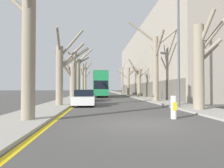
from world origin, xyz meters
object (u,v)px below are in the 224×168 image
Objects in this scene: street_tree_left_2 at (72,79)px; street_tree_left_3 at (78,74)px; street_tree_left_4 at (82,77)px; parked_car_1 at (88,96)px; street_tree_left_1 at (62,70)px; street_tree_right_3 at (129,79)px; street_tree_right_4 at (122,80)px; traffic_bollard at (174,107)px; street_tree_right_1 at (155,64)px; lamp_post at (177,43)px; parked_car_0 at (84,98)px; street_tree_right_2 at (139,80)px; double_decker_bus at (100,83)px; street_tree_right_0 at (200,63)px; street_tree_left_5 at (85,79)px; street_tree_left_0 at (27,30)px.

street_tree_left_3 is (-0.01, 8.14, 1.14)m from street_tree_left_2.
street_tree_left_4 reaches higher than parked_car_1.
street_tree_right_3 reaches higher than street_tree_left_1.
street_tree_left_1 is 26.37m from street_tree_right_3.
street_tree_left_2 is 26.60m from street_tree_right_4.
parked_car_1 is 4.00× the size of traffic_bollard.
street_tree_right_1 is at bearing -65.51° from street_tree_left_4.
lamp_post is at bearing -14.82° from street_tree_left_1.
street_tree_left_4 is at bearing 90.05° from street_tree_left_2.
street_tree_right_1 is 2.09× the size of parked_car_0.
street_tree_right_4 is (-0.17, 8.96, 0.33)m from street_tree_right_3.
parked_car_0 is at bearing -150.38° from street_tree_right_1.
street_tree_right_1 is 8.07× the size of traffic_bollard.
street_tree_right_2 reaches higher than double_decker_bus.
street_tree_right_4 is at bearing 59.91° from street_tree_left_3.
double_decker_bus is 22.44m from lamp_post.
street_tree_left_1 is 1.03× the size of street_tree_right_0.
double_decker_bus is at bearing 79.56° from street_tree_left_1.
double_decker_bus is 9.38× the size of traffic_bollard.
street_tree_left_5 is 1.94× the size of parked_car_1.
street_tree_left_4 is 1.32× the size of street_tree_right_0.
street_tree_right_0 is at bearing 19.80° from street_tree_left_0.
street_tree_left_3 is 9.57m from street_tree_left_4.
parked_car_0 is at bearing 148.59° from street_tree_right_0.
street_tree_left_5 is (0.22, 42.14, -0.15)m from street_tree_left_0.
double_decker_bus is at bearing 32.61° from street_tree_left_3.
street_tree_right_2 is at bearing 44.14° from parked_car_1.
street_tree_left_1 is 1.54× the size of parked_car_0.
street_tree_left_1 reaches higher than parked_car_1.
street_tree_right_0 is (9.99, -30.54, -0.69)m from street_tree_left_4.
street_tree_right_0 is 0.74× the size of lamp_post.
lamp_post reaches higher than street_tree_left_5.
traffic_bollard is at bearing -114.73° from lamp_post.
street_tree_right_0 is 0.77× the size of street_tree_right_4.
street_tree_right_3 is at bearing 90.37° from street_tree_right_0.
lamp_post is at bearing 116.02° from street_tree_right_0.
street_tree_left_0 is 24.65m from street_tree_right_2.
street_tree_right_3 reaches higher than double_decker_bus.
street_tree_left_0 is 9.35m from parked_car_0.
street_tree_left_3 is 23.24m from street_tree_right_0.
traffic_bollard is (6.71, -7.19, -2.44)m from street_tree_left_1.
street_tree_right_2 reaches higher than traffic_bollard.
street_tree_left_1 reaches higher than traffic_bollard.
double_decker_bus is (3.76, 2.41, -1.41)m from street_tree_left_3.
street_tree_right_0 is 1.44× the size of parked_car_1.
street_tree_left_1 is 19.62m from double_decker_bus.
street_tree_right_1 is at bearing -20.41° from street_tree_left_2.
street_tree_left_0 is at bearing -127.14° from street_tree_right_1.
lamp_post is (9.14, -28.82, 1.00)m from street_tree_left_4.
street_tree_right_0 reaches higher than street_tree_left_2.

